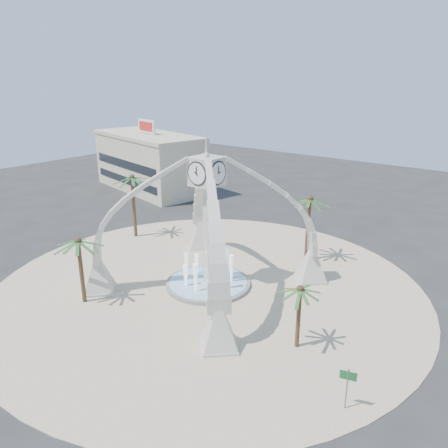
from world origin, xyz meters
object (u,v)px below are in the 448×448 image
Objects in this scene: palm_west at (132,178)px; palm_south at (78,242)px; palm_north at (310,200)px; street_sign at (348,380)px; clock_tower at (207,221)px; fountain at (208,283)px; palm_east at (300,290)px.

palm_west reaches higher than palm_south.
palm_north is 22.69m from street_sign.
street_sign is at bearing -55.76° from palm_north.
clock_tower is 18.90m from street_sign.
clock_tower reaches higher than palm_south.
fountain is 1.49× the size of palm_east.
street_sign is (32.54, -11.84, -5.32)m from palm_west.
palm_west is at bearing 123.63° from palm_south.
fountain is 0.96× the size of palm_west.
palm_south reaches higher than palm_east.
palm_east is 28.44m from palm_west.
palm_west reaches higher than palm_north.
palm_south is at bearing -118.25° from palm_north.
palm_east is at bearing -16.77° from fountain.
clock_tower is 12.13m from palm_east.
clock_tower is 11.96m from palm_north.
fountain is at bearing 163.23° from palm_east.
palm_west is 2.91× the size of street_sign.
clock_tower is 16.34m from palm_west.
street_sign is at bearing -23.18° from clock_tower.
clock_tower is 6.20m from fountain.
palm_east is at bearing 127.77° from street_sign.
palm_east is 1.89× the size of street_sign.
palm_south is (-10.89, -20.27, -1.10)m from palm_north.
palm_west is 1.08× the size of palm_north.
fountain is (0.00, 0.00, -6.20)m from clock_tower.
palm_east is 0.83× the size of palm_south.
palm_east is 0.70× the size of palm_north.
clock_tower reaches higher than palm_north.
palm_east is 18.89m from palm_south.
palm_south is (-6.50, -9.16, -0.80)m from clock_tower.
clock_tower is 3.34× the size of palm_east.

